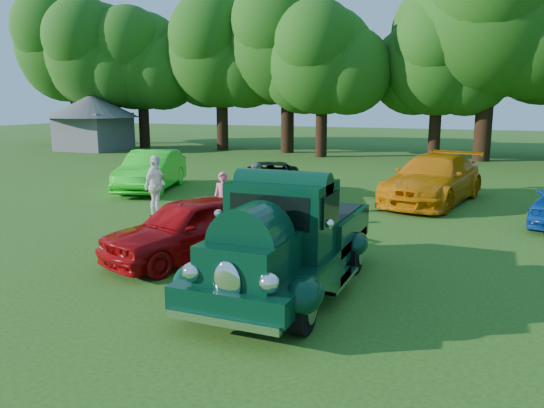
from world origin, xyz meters
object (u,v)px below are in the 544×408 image
at_px(back_car_lime, 151,171).
at_px(back_car_orange, 433,179).
at_px(hero_pickup, 287,242).
at_px(back_car_black, 270,181).
at_px(gazebo, 93,116).
at_px(spectator_pink, 223,200).
at_px(spectator_grey, 256,189).
at_px(spectator_white, 155,186).
at_px(red_convertible, 190,228).

relative_size(back_car_lime, back_car_orange, 0.83).
bearing_deg(hero_pickup, back_car_orange, 80.95).
relative_size(back_car_black, gazebo, 0.71).
xyz_separation_m(spectator_pink, spectator_grey, (0.15, 1.87, 0.02)).
bearing_deg(spectator_white, back_car_orange, -58.66).
xyz_separation_m(back_car_orange, spectator_pink, (-4.95, -5.95, -0.05)).
bearing_deg(back_car_lime, back_car_orange, -9.20).
distance_m(spectator_grey, gazebo, 24.94).
bearing_deg(spectator_pink, spectator_grey, 71.99).
bearing_deg(back_car_lime, spectator_white, -70.99).
distance_m(spectator_grey, spectator_white, 3.04).
xyz_separation_m(back_car_black, spectator_grey, (0.68, -2.67, 0.16)).
bearing_deg(hero_pickup, red_convertible, 159.85).
height_order(spectator_grey, gazebo, gazebo).
height_order(red_convertible, back_car_lime, back_car_lime).
xyz_separation_m(hero_pickup, spectator_white, (-5.92, 4.37, 0.04)).
xyz_separation_m(red_convertible, spectator_grey, (-0.55, 4.79, 0.10)).
bearing_deg(back_car_black, hero_pickup, -84.21).
bearing_deg(red_convertible, back_car_orange, 86.35).
height_order(back_car_lime, gazebo, gazebo).
bearing_deg(gazebo, spectator_grey, -38.32).
distance_m(hero_pickup, back_car_black, 9.30).
xyz_separation_m(back_car_lime, spectator_grey, (5.62, -2.53, 0.02)).
bearing_deg(back_car_black, back_car_lime, 162.52).
height_order(back_car_orange, spectator_white, spectator_white).
bearing_deg(spectator_grey, hero_pickup, -9.40).
bearing_deg(back_car_lime, spectator_pink, -56.47).
relative_size(hero_pickup, spectator_grey, 3.32).
xyz_separation_m(hero_pickup, spectator_grey, (-3.23, 5.77, -0.10)).
bearing_deg(back_car_lime, gazebo, 119.52).
height_order(back_car_black, back_car_orange, back_car_orange).
bearing_deg(back_car_black, spectator_grey, -94.84).
xyz_separation_m(hero_pickup, back_car_black, (-3.91, 8.44, -0.26)).
height_order(spectator_pink, spectator_white, spectator_white).
distance_m(back_car_black, spectator_grey, 2.76).
xyz_separation_m(back_car_black, spectator_white, (-2.02, -4.07, 0.29)).
bearing_deg(spectator_pink, back_car_orange, 36.74).
xyz_separation_m(red_convertible, back_car_black, (-1.23, 7.46, -0.06)).
relative_size(hero_pickup, back_car_lime, 1.13).
height_order(red_convertible, spectator_white, spectator_white).
height_order(red_convertible, spectator_pink, spectator_pink).
xyz_separation_m(back_car_black, spectator_pink, (0.53, -4.54, 0.13)).
bearing_deg(gazebo, spectator_pink, -41.76).
bearing_deg(red_convertible, spectator_grey, 118.51).
relative_size(back_car_lime, spectator_white, 2.52).
xyz_separation_m(back_car_lime, back_car_black, (4.94, 0.13, -0.13)).
xyz_separation_m(back_car_orange, spectator_white, (-7.49, -5.48, 0.11)).
height_order(red_convertible, back_car_black, red_convertible).
bearing_deg(red_convertible, back_car_black, 121.28).
xyz_separation_m(hero_pickup, back_car_orange, (1.57, 9.85, -0.08)).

